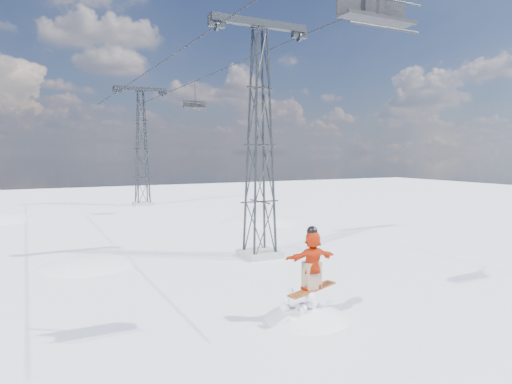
# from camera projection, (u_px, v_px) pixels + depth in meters

# --- Properties ---
(ground) EXTENTS (120.00, 120.00, 0.00)m
(ground) POSITION_uv_depth(u_px,v_px,m) (349.00, 308.00, 15.07)
(ground) COLOR white
(ground) RESTS_ON ground
(snow_terrain) EXTENTS (39.00, 37.00, 22.00)m
(snow_terrain) POSITION_uv_depth(u_px,v_px,m) (106.00, 359.00, 32.63)
(snow_terrain) COLOR white
(snow_terrain) RESTS_ON ground
(lift_tower_near) EXTENTS (5.20, 1.80, 11.43)m
(lift_tower_near) POSITION_uv_depth(u_px,v_px,m) (260.00, 146.00, 22.07)
(lift_tower_near) COLOR #999999
(lift_tower_near) RESTS_ON ground
(lift_tower_far) EXTENTS (5.20, 1.80, 11.43)m
(lift_tower_far) POSITION_uv_depth(u_px,v_px,m) (142.00, 149.00, 44.29)
(lift_tower_far) COLOR #999999
(lift_tower_far) RESTS_ON ground
(haul_cables) EXTENTS (4.46, 51.00, 0.06)m
(haul_cables) POSITION_uv_depth(u_px,v_px,m) (184.00, 71.00, 31.83)
(haul_cables) COLOR black
(haul_cables) RESTS_ON ground
(snowboarder_jump) EXTENTS (4.40, 4.40, 6.90)m
(snowboarder_jump) POSITION_uv_depth(u_px,v_px,m) (306.00, 369.00, 14.28)
(snowboarder_jump) COLOR white
(snowboarder_jump) RESTS_ON ground
(lift_chair_near) EXTENTS (2.18, 0.63, 2.70)m
(lift_chair_near) POSITION_uv_depth(u_px,v_px,m) (376.00, 10.00, 11.38)
(lift_chair_near) COLOR black
(lift_chair_near) RESTS_ON ground
(lift_chair_mid) EXTENTS (1.90, 0.55, 2.35)m
(lift_chair_mid) POSITION_uv_depth(u_px,v_px,m) (195.00, 105.00, 36.65)
(lift_chair_mid) COLOR black
(lift_chair_mid) RESTS_ON ground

